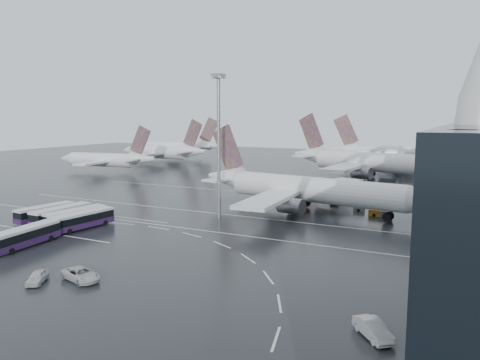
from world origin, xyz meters
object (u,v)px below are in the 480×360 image
at_px(van_curve_b, 37,277).
at_px(gse_cart_belly_b, 359,208).
at_px(bus_row_far_c, 25,236).
at_px(bus_row_near_d, 83,219).
at_px(airliner_gate_c, 401,154).
at_px(floodlight_mast, 219,128).
at_px(gse_cart_belly_d, 386,214).
at_px(airliner_main, 303,189).
at_px(gse_cart_belly_c, 300,208).
at_px(jet_remote_west, 108,160).
at_px(airliner_gate_b, 370,162).
at_px(jet_remote_mid, 164,152).
at_px(gse_cart_belly_a, 375,213).
at_px(bus_row_near_a, 45,212).
at_px(bus_row_near_c, 76,216).
at_px(gse_cart_belly_e, 335,202).
at_px(jet_remote_far, 177,148).
at_px(van_curve_a, 81,274).
at_px(van_curve_c, 373,329).
at_px(bus_row_near_b, 61,214).

distance_m(van_curve_b, gse_cart_belly_b, 67.50).
height_order(bus_row_far_c, van_curve_b, bus_row_far_c).
distance_m(bus_row_near_d, bus_row_far_c, 12.95).
bearing_deg(bus_row_far_c, airliner_gate_c, -19.50).
xyz_separation_m(van_curve_b, floodlight_mast, (1.31, 43.18, 17.27)).
xyz_separation_m(van_curve_b, gse_cart_belly_d, (31.63, 58.49, -0.10)).
relative_size(airliner_main, gse_cart_belly_c, 22.57).
distance_m(airliner_main, jet_remote_west, 94.34).
height_order(airliner_gate_b, van_curve_b, airliner_gate_b).
height_order(airliner_gate_b, jet_remote_mid, airliner_gate_b).
xyz_separation_m(bus_row_far_c, gse_cart_belly_a, (44.60, 48.49, -1.05)).
relative_size(bus_row_far_c, van_curve_b, 2.90).
distance_m(airliner_gate_b, jet_remote_mid, 90.49).
bearing_deg(airliner_main, bus_row_near_a, -133.20).
relative_size(airliner_gate_b, bus_row_near_a, 5.04).
relative_size(bus_row_near_c, gse_cart_belly_e, 6.54).
height_order(bus_row_near_d, van_curve_b, bus_row_near_d).
height_order(airliner_main, bus_row_near_a, airliner_main).
distance_m(jet_remote_far, gse_cart_belly_d, 148.59).
distance_m(jet_remote_west, van_curve_a, 118.44).
bearing_deg(gse_cart_belly_b, bus_row_near_d, -136.52).
xyz_separation_m(jet_remote_west, bus_row_near_c, (54.13, -67.46, -2.80)).
relative_size(bus_row_far_c, gse_cart_belly_e, 6.61).
bearing_deg(bus_row_near_a, gse_cart_belly_e, -41.23).
bearing_deg(gse_cart_belly_e, bus_row_near_a, -137.29).
distance_m(bus_row_near_d, gse_cart_belly_a, 57.70).
bearing_deg(bus_row_far_c, airliner_main, -38.34).
bearing_deg(bus_row_near_d, bus_row_near_a, 86.92).
relative_size(gse_cart_belly_c, gse_cart_belly_e, 1.26).
relative_size(airliner_main, gse_cart_belly_b, 23.96).
bearing_deg(floodlight_mast, van_curve_c, -45.38).
relative_size(floodlight_mast, gse_cart_belly_d, 11.99).
relative_size(jet_remote_west, van_curve_a, 6.79).
bearing_deg(gse_cart_belly_e, gse_cart_belly_a, -39.33).
bearing_deg(jet_remote_west, jet_remote_far, -88.74).
relative_size(van_curve_c, gse_cart_belly_b, 2.21).
height_order(gse_cart_belly_c, gse_cart_belly_e, gse_cart_belly_c).
bearing_deg(jet_remote_west, airliner_gate_c, -152.57).
bearing_deg(gse_cart_belly_d, bus_row_near_c, -146.61).
distance_m(jet_remote_west, gse_cart_belly_e, 95.19).
bearing_deg(van_curve_b, bus_row_far_c, 114.71).
xyz_separation_m(airliner_main, bus_row_near_b, (-37.43, -32.67, -2.93)).
bearing_deg(gse_cart_belly_e, bus_row_near_d, -127.81).
bearing_deg(jet_remote_mid, bus_row_far_c, 118.96).
distance_m(airliner_gate_b, floodlight_mast, 76.89).
height_order(airliner_main, gse_cart_belly_e, airliner_main).
height_order(airliner_main, airliner_gate_b, airliner_gate_b).
xyz_separation_m(jet_remote_west, gse_cart_belly_e, (91.91, -24.47, -3.95)).
bearing_deg(airliner_main, gse_cart_belly_d, 12.19).
bearing_deg(van_curve_b, floodlight_mast, 57.33).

